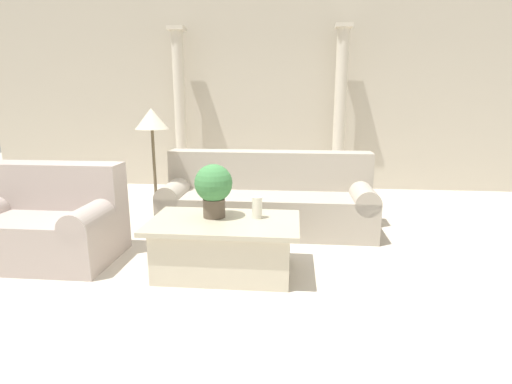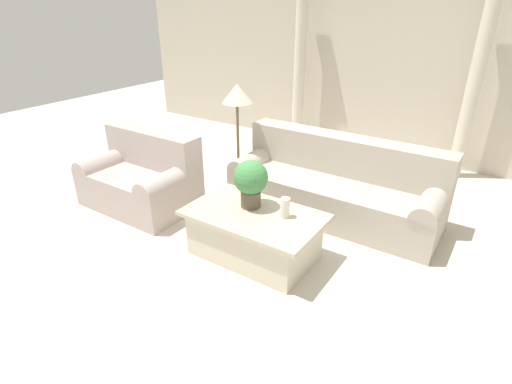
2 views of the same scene
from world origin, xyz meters
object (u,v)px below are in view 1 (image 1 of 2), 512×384
object	(u,v)px
sofa_long	(268,200)
floor_lamp	(152,127)
potted_plant	(214,187)
loveseat	(46,222)
coffee_table	(225,246)

from	to	relation	value
sofa_long	floor_lamp	bearing A→B (deg)	-174.93
potted_plant	floor_lamp	bearing A→B (deg)	131.14
loveseat	floor_lamp	bearing A→B (deg)	52.22
coffee_table	floor_lamp	xyz separation A→B (m)	(-1.03, 1.16, 0.97)
sofa_long	coffee_table	size ratio (longest dim) A/B	1.85
sofa_long	potted_plant	bearing A→B (deg)	-109.21
loveseat	floor_lamp	world-z (taller)	floor_lamp
loveseat	potted_plant	bearing A→B (deg)	-2.44
coffee_table	potted_plant	xyz separation A→B (m)	(-0.11, 0.10, 0.52)
coffee_table	floor_lamp	distance (m)	1.83
sofa_long	loveseat	distance (m)	2.37
sofa_long	loveseat	bearing A→B (deg)	-152.24
loveseat	coffee_table	size ratio (longest dim) A/B	1.03
loveseat	coffee_table	world-z (taller)	loveseat
potted_plant	floor_lamp	world-z (taller)	floor_lamp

